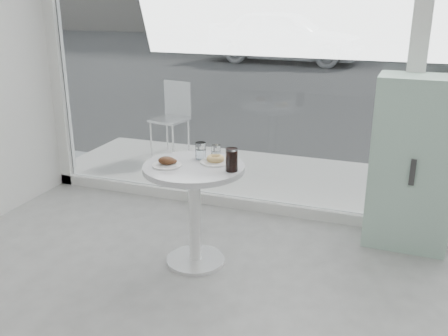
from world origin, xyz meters
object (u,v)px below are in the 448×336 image
at_px(plate_fritter, 167,163).
at_px(plate_donut, 216,160).
at_px(water_tumbler_b, 216,153).
at_px(main_table, 194,194).
at_px(mint_cabinet, 413,163).
at_px(cola_glass, 232,160).
at_px(car_white, 285,36).
at_px(water_tumbler_a, 201,152).
at_px(patio_chair, 173,114).

xyz_separation_m(plate_fritter, plate_donut, (0.29, 0.18, -0.01)).
relative_size(plate_donut, water_tumbler_b, 1.99).
relative_size(main_table, mint_cabinet, 0.57).
distance_m(water_tumbler_b, cola_glass, 0.27).
bearing_deg(water_tumbler_b, car_white, 101.10).
xyz_separation_m(mint_cabinet, car_white, (-3.66, 11.01, 0.10)).
bearing_deg(car_white, water_tumbler_b, -165.02).
bearing_deg(plate_donut, mint_cabinet, 30.16).
bearing_deg(water_tumbler_a, water_tumbler_b, 11.01).
height_order(patio_chair, cola_glass, patio_chair).
relative_size(water_tumbler_a, cola_glass, 0.78).
height_order(car_white, cola_glass, car_white).
distance_m(mint_cabinet, plate_donut, 1.55).
distance_m(water_tumbler_a, water_tumbler_b, 0.11).
height_order(plate_donut, water_tumbler_a, water_tumbler_a).
bearing_deg(plate_donut, car_white, 101.14).
bearing_deg(car_white, water_tumbler_a, -165.56).
bearing_deg(water_tumbler_a, plate_donut, -19.23).
relative_size(mint_cabinet, water_tumbler_a, 10.81).
distance_m(plate_donut, cola_glass, 0.22).
xyz_separation_m(plate_fritter, water_tumbler_a, (0.16, 0.23, 0.03)).
xyz_separation_m(plate_fritter, cola_glass, (0.46, 0.06, 0.05)).
bearing_deg(mint_cabinet, main_table, -147.42).
relative_size(car_white, plate_donut, 20.76).
xyz_separation_m(main_table, plate_fritter, (-0.17, -0.08, 0.25)).
height_order(main_table, car_white, car_white).
bearing_deg(cola_glass, main_table, 175.57).
relative_size(plate_donut, water_tumbler_a, 1.76).
xyz_separation_m(water_tumbler_a, cola_glass, (0.30, -0.17, 0.02)).
bearing_deg(plate_fritter, main_table, 25.50).
bearing_deg(plate_donut, patio_chair, 122.50).
bearing_deg(mint_cabinet, water_tumbler_a, -152.08).
bearing_deg(water_tumbler_a, mint_cabinet, 26.40).
bearing_deg(plate_donut, main_table, -140.30).
height_order(plate_donut, cola_glass, cola_glass).
height_order(main_table, cola_glass, cola_glass).
bearing_deg(plate_fritter, car_white, 99.63).
relative_size(patio_chair, plate_donut, 4.00).
bearing_deg(water_tumbler_a, main_table, -86.60).
xyz_separation_m(water_tumbler_b, cola_glass, (0.19, -0.19, 0.03)).
relative_size(plate_fritter, water_tumbler_b, 1.87).
bearing_deg(main_table, plate_donut, 39.70).
height_order(main_table, plate_fritter, plate_fritter).
relative_size(patio_chair, water_tumbler_b, 7.97).
relative_size(water_tumbler_b, cola_glass, 0.69).
xyz_separation_m(patio_chair, water_tumbler_a, (1.26, -2.14, 0.27)).
bearing_deg(water_tumbler_b, patio_chair, 122.92).
height_order(patio_chair, plate_donut, patio_chair).
bearing_deg(main_table, water_tumbler_a, 93.40).
height_order(water_tumbler_b, cola_glass, cola_glass).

